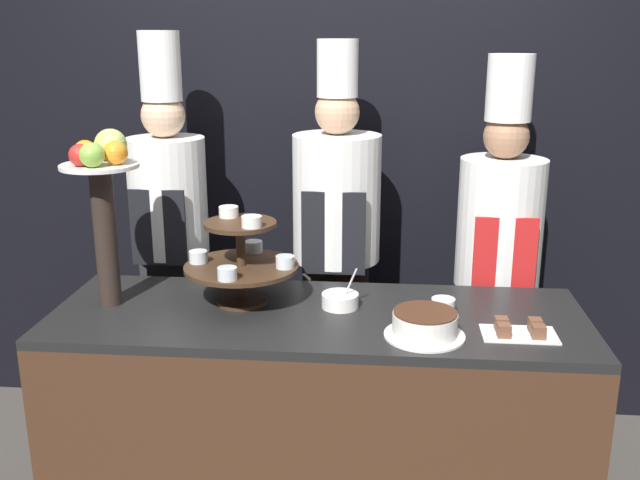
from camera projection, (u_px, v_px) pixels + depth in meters
wall_back at (336, 135)px, 3.39m from camera, size 10.00×0.06×2.80m
buffet_counter at (318, 418)px, 2.74m from camera, size 1.96×0.69×0.88m
tiered_stand at (241, 258)px, 2.67m from camera, size 0.43×0.43×0.36m
fruit_pedestal at (103, 189)px, 2.59m from camera, size 0.28×0.28×0.66m
cake_round at (425, 325)px, 2.40m from camera, size 0.28×0.28×0.09m
cup_white at (443, 306)px, 2.61m from camera, size 0.09×0.09×0.06m
cake_square_tray at (519, 330)px, 2.42m from camera, size 0.25×0.15×0.05m
serving_bowl_far at (340, 300)px, 2.67m from camera, size 0.14×0.14×0.16m
chef_left at (170, 228)px, 3.20m from camera, size 0.34×0.34×1.88m
chef_center_left at (336, 236)px, 3.14m from camera, size 0.38×0.38×1.85m
chef_center_right at (498, 249)px, 3.09m from camera, size 0.37×0.37×1.79m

